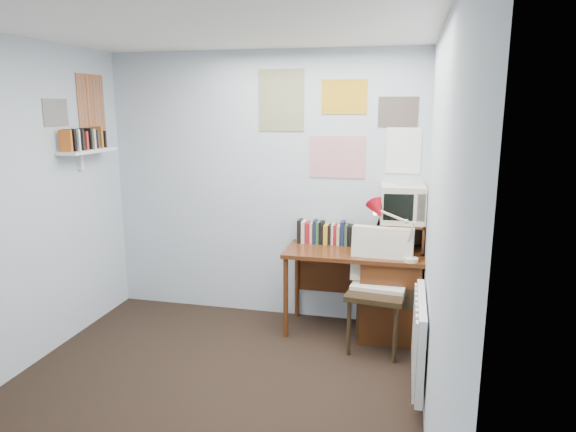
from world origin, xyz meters
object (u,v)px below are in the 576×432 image
(crt_tv, at_px, (402,202))
(wall_shelf, at_px, (88,151))
(radiator, at_px, (420,339))
(tv_riser, at_px, (400,236))
(desk_lamp, at_px, (412,236))
(desk, at_px, (384,291))
(desk_chair, at_px, (377,294))

(crt_tv, bearing_deg, wall_shelf, -173.91)
(crt_tv, height_order, radiator, crt_tv)
(tv_riser, bearing_deg, wall_shelf, -169.68)
(desk_lamp, relative_size, wall_shelf, 0.70)
(desk, distance_m, crt_tv, 0.80)
(desk_chair, height_order, radiator, desk_chair)
(desk, bearing_deg, crt_tv, 46.95)
(desk_lamp, bearing_deg, wall_shelf, 179.93)
(tv_riser, height_order, wall_shelf, wall_shelf)
(desk, bearing_deg, wall_shelf, -171.60)
(desk, distance_m, wall_shelf, 2.87)
(desk_lamp, xyz_separation_m, wall_shelf, (-2.78, -0.16, 0.64))
(tv_riser, relative_size, wall_shelf, 0.65)
(crt_tv, relative_size, wall_shelf, 0.60)
(desk_chair, height_order, desk_lamp, desk_lamp)
(wall_shelf, bearing_deg, desk_lamp, 3.29)
(wall_shelf, bearing_deg, desk_chair, 1.70)
(tv_riser, distance_m, crt_tv, 0.30)
(desk, distance_m, tv_riser, 0.51)
(desk, relative_size, radiator, 1.50)
(desk_chair, relative_size, crt_tv, 2.64)
(crt_tv, bearing_deg, desk_lamp, -80.22)
(desk_chair, distance_m, tv_riser, 0.59)
(desk_chair, height_order, tv_riser, tv_riser)
(radiator, height_order, wall_shelf, wall_shelf)
(wall_shelf, bearing_deg, crt_tv, 10.72)
(desk_lamp, bearing_deg, desk_chair, -165.10)
(desk_chair, xyz_separation_m, tv_riser, (0.16, 0.42, 0.39))
(desk_lamp, distance_m, tv_riser, 0.35)
(tv_riser, height_order, radiator, tv_riser)
(desk, bearing_deg, tv_riser, 42.96)
(desk_lamp, relative_size, tv_riser, 1.08)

